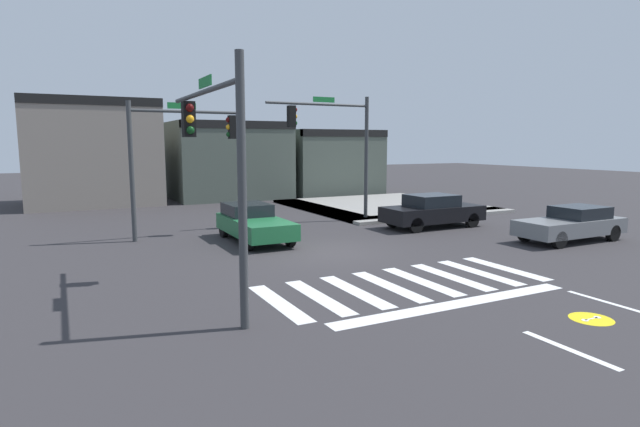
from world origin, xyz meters
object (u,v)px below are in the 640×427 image
at_px(traffic_signal_northwest, 178,144).
at_px(car_green, 253,223).
at_px(car_black, 432,211).
at_px(traffic_signal_southwest, 213,141).
at_px(car_gray, 572,224).
at_px(traffic_signal_northeast, 334,135).

xyz_separation_m(traffic_signal_northwest, car_green, (2.36, -1.93, -3.01)).
xyz_separation_m(car_green, car_black, (8.26, -0.63, 0.04)).
height_order(traffic_signal_northwest, car_black, traffic_signal_northwest).
height_order(traffic_signal_southwest, traffic_signal_northwest, traffic_signal_southwest).
bearing_deg(car_black, car_gray, -61.81).
height_order(traffic_signal_northeast, car_gray, traffic_signal_northeast).
bearing_deg(traffic_signal_northeast, car_gray, 125.87).
relative_size(traffic_signal_southwest, car_green, 1.34).
xyz_separation_m(traffic_signal_southwest, traffic_signal_northeast, (8.37, 9.44, 0.33)).
height_order(traffic_signal_northwest, car_green, traffic_signal_northwest).
bearing_deg(car_black, traffic_signal_northeast, 135.43).
bearing_deg(car_green, traffic_signal_southwest, -26.31).
relative_size(traffic_signal_northeast, car_green, 1.37).
bearing_deg(traffic_signal_northwest, car_gray, -29.68).
bearing_deg(traffic_signal_northeast, traffic_signal_northwest, 5.19).
relative_size(car_green, car_black, 0.94).
bearing_deg(car_green, car_black, 85.61).
bearing_deg(car_gray, car_green, -27.34).
bearing_deg(traffic_signal_northwest, traffic_signal_northeast, 5.19).
distance_m(traffic_signal_northwest, car_gray, 15.62).
xyz_separation_m(car_black, car_gray, (2.70, -5.03, -0.07)).
relative_size(traffic_signal_northwest, car_black, 1.15).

